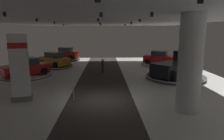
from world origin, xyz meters
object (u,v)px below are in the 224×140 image
(pickup_truck_mid_right, at_px, (178,66))
(display_platform_mid_right, at_px, (175,77))
(display_platform_far_left, at_px, (55,66))
(display_car_deep_left, at_px, (65,53))
(display_car_far_right, at_px, (160,58))
(brand_sign_pylon, at_px, (20,67))
(visitor_walking_near, at_px, (103,65))
(display_car_far_left, at_px, (55,59))
(display_platform_mid_left, at_px, (26,77))
(display_platform_far_right, at_px, (160,65))
(display_car_mid_left, at_px, (26,68))
(column_right, at_px, (190,64))
(display_platform_deep_left, at_px, (66,59))

(pickup_truck_mid_right, bearing_deg, display_platform_mid_right, -142.96)
(display_platform_far_left, bearing_deg, display_car_deep_left, 88.59)
(display_car_deep_left, bearing_deg, display_car_far_right, -24.47)
(brand_sign_pylon, relative_size, visitor_walking_near, 2.75)
(display_platform_far_left, relative_size, display_car_far_left, 1.04)
(pickup_truck_mid_right, bearing_deg, display_car_far_left, 153.58)
(display_car_far_right, bearing_deg, display_platform_mid_left, -156.87)
(display_platform_mid_left, height_order, display_platform_far_right, display_platform_far_right)
(display_platform_mid_left, relative_size, display_platform_far_right, 0.96)
(brand_sign_pylon, bearing_deg, display_platform_mid_left, 108.78)
(brand_sign_pylon, distance_m, display_platform_mid_left, 7.22)
(display_car_mid_left, height_order, display_car_deep_left, display_car_deep_left)
(pickup_truck_mid_right, bearing_deg, display_platform_far_left, 153.61)
(display_car_far_left, xyz_separation_m, display_platform_far_right, (13.71, 0.17, -0.81))
(display_car_mid_left, bearing_deg, brand_sign_pylon, -71.46)
(display_car_mid_left, distance_m, display_car_deep_left, 12.59)
(display_platform_far_left, relative_size, display_car_deep_left, 0.99)
(display_car_far_left, bearing_deg, display_car_far_right, 0.76)
(display_car_mid_left, xyz_separation_m, pickup_truck_mid_right, (14.77, -0.53, 0.18))
(display_car_mid_left, relative_size, pickup_truck_mid_right, 0.80)
(pickup_truck_mid_right, relative_size, display_platform_far_right, 1.09)
(display_car_far_left, bearing_deg, display_platform_far_right, 0.70)
(display_car_far_left, height_order, display_car_far_right, display_car_far_right)
(display_car_mid_left, xyz_separation_m, display_platform_far_right, (14.96, 6.35, -0.88))
(column_right, distance_m, visitor_walking_near, 12.15)
(column_right, bearing_deg, visitor_walking_near, 114.27)
(brand_sign_pylon, height_order, display_platform_mid_right, brand_sign_pylon)
(brand_sign_pylon, relative_size, display_platform_mid_left, 0.90)
(display_platform_far_left, bearing_deg, visitor_walking_near, -32.50)
(display_platform_far_left, height_order, display_car_far_left, display_car_far_left)
(display_car_far_left, distance_m, display_car_far_right, 13.68)
(display_platform_mid_right, height_order, display_car_far_right, display_car_far_right)
(column_right, height_order, display_platform_mid_right, column_right)
(display_platform_mid_right, bearing_deg, display_platform_mid_left, 177.22)
(column_right, xyz_separation_m, display_car_far_left, (-11.12, 14.89, -1.76))
(display_platform_deep_left, bearing_deg, display_platform_far_left, -91.15)
(display_platform_mid_left, distance_m, visitor_walking_near, 7.83)
(display_platform_mid_right, relative_size, display_platform_far_right, 1.14)
(column_right, bearing_deg, display_platform_mid_right, 74.98)
(display_platform_mid_right, height_order, display_platform_far_left, display_platform_mid_right)
(display_platform_mid_right, relative_size, display_car_far_left, 1.32)
(display_platform_far_right, distance_m, visitor_walking_near, 8.61)
(display_platform_mid_left, distance_m, display_car_far_right, 16.29)
(pickup_truck_mid_right, height_order, display_car_far_right, pickup_truck_mid_right)
(brand_sign_pylon, height_order, display_car_far_left, brand_sign_pylon)
(display_car_deep_left, xyz_separation_m, visitor_walking_near, (6.01, -10.27, -0.21))
(brand_sign_pylon, height_order, pickup_truck_mid_right, brand_sign_pylon)
(display_platform_deep_left, height_order, display_car_deep_left, display_car_deep_left)
(display_platform_mid_right, height_order, visitor_walking_near, visitor_walking_near)
(display_platform_far_right, bearing_deg, display_car_far_right, 155.27)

